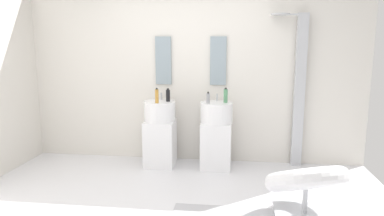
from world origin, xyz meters
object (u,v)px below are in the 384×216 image
Objects in this scene: soap_bottle_amber at (157,96)px; pedestal_sink_right at (216,135)px; shower_column at (298,88)px; pedestal_sink_left at (160,133)px; lounge_chair at (306,184)px; soap_bottle_green at (226,96)px; soap_bottle_grey at (208,98)px; soap_bottle_black at (168,95)px.

pedestal_sink_right is at bearing 10.72° from soap_bottle_amber.
shower_column is (1.08, 0.24, 0.62)m from pedestal_sink_right.
pedestal_sink_left and pedestal_sink_right have the same top height.
lounge_chair is 1.68m from soap_bottle_green.
lounge_chair is 2.16m from soap_bottle_amber.
pedestal_sink_left is at bearing -172.61° from shower_column.
pedestal_sink_left is 2.15m from lounge_chair.
pedestal_sink_right is 1.62m from lounge_chair.
lounge_chair is at bearing -50.02° from soap_bottle_grey.
soap_bottle_amber reaches higher than soap_bottle_grey.
soap_bottle_black is (-1.73, -0.23, -0.10)m from shower_column.
soap_bottle_green reaches higher than lounge_chair.
lounge_chair is 2.16m from soap_bottle_black.
soap_bottle_green reaches higher than soap_bottle_black.
soap_bottle_green is at bearing 9.91° from soap_bottle_amber.
shower_column is at bearing 15.78° from soap_bottle_grey.
pedestal_sink_right is 0.49× the size of shower_column.
pedestal_sink_right reaches higher than lounge_chair.
soap_bottle_black is at bearing 6.10° from pedestal_sink_left.
soap_bottle_amber is (-0.00, -0.15, 0.53)m from pedestal_sink_left.
shower_column is at bearing 13.47° from soap_bottle_green.
lounge_chair is at bearing -95.56° from shower_column.
soap_bottle_amber is at bearing -170.09° from soap_bottle_green.
lounge_chair is at bearing -40.24° from soap_bottle_black.
soap_bottle_black is 0.89× the size of soap_bottle_green.
pedestal_sink_left is at bearing -173.90° from soap_bottle_black.
lounge_chair is 5.13× the size of soap_bottle_green.
pedestal_sink_right is 0.94m from soap_bottle_amber.
soap_bottle_green is 0.90m from soap_bottle_amber.
shower_column reaches higher than pedestal_sink_left.
soap_bottle_black is (-0.65, 0.01, 0.52)m from pedestal_sink_right.
soap_bottle_amber is (-1.69, 1.18, 0.64)m from lounge_chair.
shower_column is at bearing 7.48° from soap_bottle_black.
soap_bottle_amber is at bearing -90.84° from pedestal_sink_left.
shower_column is 1.73m from lounge_chair.
soap_bottle_green reaches higher than pedestal_sink_right.
pedestal_sink_left is at bearing -179.41° from soap_bottle_green.
shower_column is at bearing 84.44° from lounge_chair.
soap_bottle_grey is (0.66, 0.05, -0.02)m from soap_bottle_amber.
soap_bottle_amber is at bearing -169.28° from pedestal_sink_right.
soap_bottle_green is 1.30× the size of soap_bottle_grey.
soap_bottle_amber is (-1.84, -0.38, -0.09)m from shower_column.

